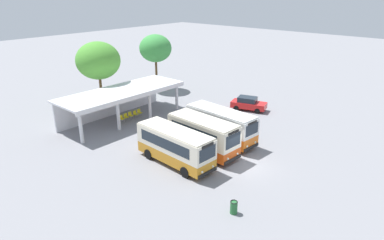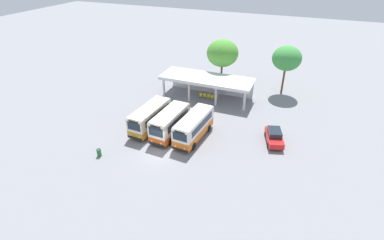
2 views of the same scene
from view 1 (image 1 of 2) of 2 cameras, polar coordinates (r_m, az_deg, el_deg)
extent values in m
plane|color=gray|center=(29.17, 8.76, -7.49)|extent=(180.00, 180.00, 0.00)
cylinder|color=black|center=(28.34, 1.91, -7.10)|extent=(0.27, 0.91, 0.90)
cylinder|color=black|center=(26.99, -1.17, -8.63)|extent=(0.27, 0.91, 0.90)
cylinder|color=black|center=(31.18, -4.16, -4.39)|extent=(0.27, 0.91, 0.90)
cylinder|color=black|center=(29.96, -7.20, -5.62)|extent=(0.27, 0.91, 0.90)
cube|color=orange|center=(28.88, -2.80, -5.67)|extent=(2.60, 7.29, 0.91)
cube|color=beige|center=(28.33, -2.84, -3.38)|extent=(2.60, 7.29, 1.63)
cube|color=beige|center=(27.98, -2.87, -1.75)|extent=(2.52, 7.07, 0.12)
cube|color=black|center=(26.80, 2.58, -8.71)|extent=(2.12, 0.21, 0.28)
cube|color=#1E2833|center=(26.05, 2.57, -5.55)|extent=(1.83, 0.15, 1.06)
cube|color=black|center=(25.77, 2.59, -4.27)|extent=(1.34, 0.12, 0.24)
cube|color=#1E2833|center=(29.07, -1.39, -2.59)|extent=(0.34, 5.74, 0.90)
cube|color=#1E2833|center=(27.71, -4.65, -3.89)|extent=(0.34, 5.74, 0.90)
sphere|color=#EAEACC|center=(27.06, 3.45, -7.66)|extent=(0.20, 0.20, 0.20)
sphere|color=#EAEACC|center=(26.25, 1.68, -8.59)|extent=(0.20, 0.20, 0.20)
cylinder|color=black|center=(30.39, 6.07, -5.16)|extent=(0.27, 0.91, 0.90)
cylinder|color=black|center=(28.87, 3.33, -6.55)|extent=(0.27, 0.91, 0.90)
cylinder|color=black|center=(32.85, 0.43, -2.95)|extent=(0.27, 0.91, 0.90)
cylinder|color=black|center=(31.44, -2.36, -4.12)|extent=(0.27, 0.91, 0.90)
cube|color=#D14C14|center=(30.67, 1.79, -3.99)|extent=(2.66, 6.79, 0.91)
cube|color=beige|center=(30.12, 1.82, -1.67)|extent=(2.66, 6.79, 1.78)
cube|color=beige|center=(29.77, 1.84, 0.03)|extent=(2.58, 6.58, 0.12)
cube|color=black|center=(28.88, 6.72, -6.51)|extent=(2.18, 0.22, 0.28)
cube|color=#1E2833|center=(28.16, 6.80, -3.39)|extent=(1.88, 0.15, 1.16)
cube|color=black|center=(27.87, 6.86, -2.03)|extent=(1.38, 0.13, 0.24)
cube|color=#1E2833|center=(30.95, 3.11, -0.95)|extent=(0.34, 5.33, 0.98)
cube|color=#1E2833|center=(29.40, 0.17, -2.14)|extent=(0.34, 5.33, 0.98)
sphere|color=#EAEACC|center=(29.20, 7.50, -5.54)|extent=(0.20, 0.20, 0.20)
sphere|color=#EAEACC|center=(28.30, 5.94, -6.38)|extent=(0.20, 0.20, 0.20)
cylinder|color=black|center=(32.73, 8.84, -3.31)|extent=(0.29, 0.91, 0.90)
cylinder|color=black|center=(31.21, 6.51, -4.44)|extent=(0.29, 0.91, 0.90)
cylinder|color=black|center=(35.33, 3.05, -1.21)|extent=(0.29, 0.91, 0.90)
cylinder|color=black|center=(33.92, 0.65, -2.15)|extent=(0.29, 0.91, 0.90)
cube|color=orange|center=(33.06, 4.69, -2.01)|extent=(2.73, 7.36, 1.03)
cube|color=silver|center=(32.58, 4.76, 0.10)|extent=(2.73, 7.36, 1.58)
cube|color=silver|center=(32.28, 4.81, 1.51)|extent=(2.65, 7.14, 0.12)
cube|color=black|center=(31.19, 9.73, -4.50)|extent=(2.09, 0.25, 0.28)
cube|color=#1E2833|center=(30.52, 9.86, -1.53)|extent=(1.80, 0.18, 1.03)
cube|color=black|center=(30.29, 9.94, -0.45)|extent=(1.32, 0.15, 0.24)
cube|color=#1E2833|center=(33.40, 5.86, 0.69)|extent=(0.47, 5.76, 0.87)
cube|color=#1E2833|center=(31.85, 3.34, -0.26)|extent=(0.47, 5.76, 0.87)
sphere|color=#EAEACC|center=(31.52, 10.41, -3.64)|extent=(0.20, 0.20, 0.20)
sphere|color=#EAEACC|center=(30.62, 9.08, -4.32)|extent=(0.20, 0.20, 0.20)
cylinder|color=black|center=(42.52, 11.27, 2.13)|extent=(0.36, 0.66, 0.64)
cylinder|color=black|center=(40.99, 10.73, 1.45)|extent=(0.36, 0.66, 0.64)
cylinder|color=black|center=(43.10, 7.98, 2.60)|extent=(0.36, 0.66, 0.64)
cylinder|color=black|center=(41.59, 7.33, 1.94)|extent=(0.36, 0.66, 0.64)
cube|color=red|center=(41.92, 9.35, 2.49)|extent=(2.89, 4.44, 0.70)
cube|color=#1E2833|center=(41.77, 9.13, 3.38)|extent=(2.06, 2.48, 0.60)
cylinder|color=silver|center=(33.90, -17.91, -1.14)|extent=(0.36, 0.36, 3.20)
cylinder|color=silver|center=(36.11, -12.09, 0.80)|extent=(0.36, 0.36, 3.20)
cylinder|color=silver|center=(38.68, -6.99, 2.48)|extent=(0.36, 0.36, 3.20)
cylinder|color=silver|center=(41.54, -2.54, 3.93)|extent=(0.36, 0.36, 3.20)
cube|color=silver|center=(40.52, -13.24, 2.94)|extent=(13.83, 0.20, 3.20)
cube|color=silver|center=(38.33, -11.51, 4.71)|extent=(14.33, 5.07, 0.20)
cube|color=silver|center=(36.53, -9.08, 3.66)|extent=(14.33, 0.10, 0.28)
cylinder|color=slate|center=(38.32, -11.05, -0.13)|extent=(0.03, 0.03, 0.44)
cylinder|color=slate|center=(38.11, -11.45, -0.28)|extent=(0.03, 0.03, 0.44)
cylinder|color=slate|center=(38.58, -11.39, -0.01)|extent=(0.03, 0.03, 0.44)
cylinder|color=slate|center=(38.37, -11.79, -0.16)|extent=(0.03, 0.03, 0.44)
cube|color=yellow|center=(38.26, -11.45, 0.19)|extent=(0.46, 0.46, 0.04)
cube|color=yellow|center=(38.34, -11.66, 0.53)|extent=(0.44, 0.06, 0.40)
cylinder|color=slate|center=(38.74, -10.37, 0.15)|extent=(0.03, 0.03, 0.44)
cylinder|color=slate|center=(38.53, -10.76, 0.01)|extent=(0.03, 0.03, 0.44)
cylinder|color=slate|center=(38.99, -10.72, 0.27)|extent=(0.03, 0.03, 0.44)
cylinder|color=slate|center=(38.78, -11.10, 0.12)|extent=(0.03, 0.03, 0.44)
cube|color=yellow|center=(38.68, -10.76, 0.47)|extent=(0.46, 0.46, 0.04)
cube|color=yellow|center=(38.75, -10.98, 0.81)|extent=(0.44, 0.06, 0.40)
cylinder|color=slate|center=(39.13, -9.66, 0.41)|extent=(0.03, 0.03, 0.44)
cylinder|color=slate|center=(38.91, -10.04, 0.27)|extent=(0.03, 0.03, 0.44)
cylinder|color=slate|center=(39.38, -10.01, 0.52)|extent=(0.03, 0.03, 0.44)
cylinder|color=slate|center=(39.16, -10.39, 0.38)|extent=(0.03, 0.03, 0.44)
cube|color=yellow|center=(39.06, -10.05, 0.73)|extent=(0.46, 0.46, 0.04)
cube|color=yellow|center=(39.14, -10.26, 1.06)|extent=(0.44, 0.06, 0.40)
cylinder|color=slate|center=(39.44, -8.86, 0.63)|extent=(0.03, 0.03, 0.44)
cylinder|color=slate|center=(39.22, -9.23, 0.49)|extent=(0.03, 0.03, 0.44)
cylinder|color=slate|center=(39.69, -9.21, 0.74)|extent=(0.03, 0.03, 0.44)
cylinder|color=slate|center=(39.47, -9.58, 0.60)|extent=(0.03, 0.03, 0.44)
cube|color=yellow|center=(39.37, -9.24, 0.94)|extent=(0.46, 0.46, 0.04)
cube|color=yellow|center=(39.45, -9.46, 1.28)|extent=(0.44, 0.06, 0.40)
cylinder|color=slate|center=(39.87, -8.21, 0.89)|extent=(0.03, 0.03, 0.44)
cylinder|color=slate|center=(39.64, -8.57, 0.75)|extent=(0.03, 0.03, 0.44)
cylinder|color=slate|center=(40.11, -8.55, 1.00)|extent=(0.03, 0.03, 0.44)
cylinder|color=slate|center=(39.89, -8.92, 0.86)|extent=(0.03, 0.03, 0.44)
cube|color=yellow|center=(39.79, -8.58, 1.20)|extent=(0.46, 0.46, 0.04)
cube|color=yellow|center=(39.87, -8.80, 1.53)|extent=(0.44, 0.06, 0.40)
cylinder|color=brown|center=(43.19, -14.75, 4.41)|extent=(0.32, 0.32, 3.91)
ellipsoid|color=#4C9933|center=(42.29, -15.24, 9.46)|extent=(5.16, 5.16, 4.38)
cylinder|color=brown|center=(49.90, -5.89, 7.40)|extent=(0.32, 0.32, 4.25)
ellipsoid|color=green|center=(49.15, -6.06, 11.71)|extent=(4.48, 4.48, 3.81)
cylinder|color=#266633|center=(23.31, 6.91, -14.17)|extent=(0.48, 0.48, 0.85)
torus|color=black|center=(23.06, 6.96, -13.27)|extent=(0.49, 0.49, 0.06)
camera|label=2|loc=(38.02, 62.56, 20.55)|focal=27.43mm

